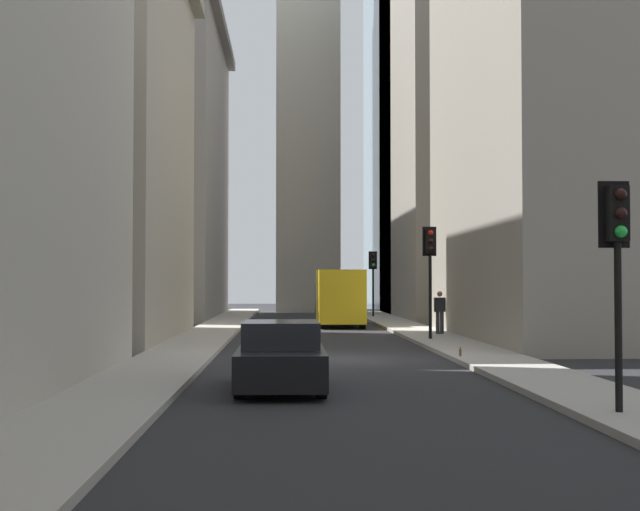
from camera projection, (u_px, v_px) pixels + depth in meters
ground_plane at (330, 359)px, 25.93m from camera, size 135.00×135.00×0.00m
sidewalk_right at (175, 357)px, 25.76m from camera, size 90.00×2.20×0.14m
sidewalk_left at (484, 356)px, 26.10m from camera, size 90.00×2.20×0.14m
building_left_midfar at (592, 80)px, 34.68m from camera, size 16.57×10.50×20.16m
building_left_far at (472, 121)px, 56.96m from camera, size 18.29×10.00×25.04m
building_right_far at (141, 156)px, 57.25m from camera, size 19.21×10.50×20.63m
building_right_midfar at (46, 100)px, 34.51m from camera, size 14.35×10.50×18.58m
church_spire at (308, 50)px, 69.56m from camera, size 5.32×5.32×38.98m
delivery_truck at (339, 298)px, 45.22m from camera, size 6.46×2.25×2.84m
sedan_black at (281, 358)px, 18.53m from camera, size 4.30×1.78×1.42m
traffic_light_foreground at (618, 241)px, 14.50m from camera, size 0.43×0.52×3.76m
traffic_light_midblock at (430, 256)px, 33.30m from camera, size 0.43×0.52×4.18m
traffic_light_far_junction at (373, 268)px, 55.13m from camera, size 0.43×0.52×4.02m
pedestrian at (440, 310)px, 36.42m from camera, size 0.26×0.44×1.73m
discarded_bottle at (460, 352)px, 25.29m from camera, size 0.07×0.07×0.27m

